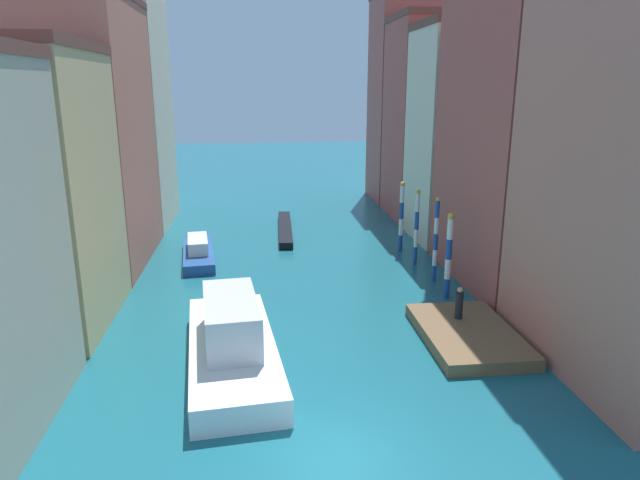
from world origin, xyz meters
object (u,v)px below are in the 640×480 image
mooring_pole_2 (416,227)px  motorboat_0 (198,252)px  mooring_pole_0 (449,255)px  mooring_pole_1 (436,239)px  mooring_pole_3 (401,216)px  gondola_black (285,229)px  vaporetto_white (232,341)px  waterfront_dock (468,335)px  person_on_dock (459,304)px

mooring_pole_2 → motorboat_0: (-14.07, 2.56, -1.95)m
mooring_pole_0 → mooring_pole_1: (0.16, 2.76, 0.15)m
mooring_pole_3 → gondola_black: mooring_pole_3 is taller
mooring_pole_2 → mooring_pole_3: bearing=93.9°
vaporetto_white → waterfront_dock: bearing=5.9°
gondola_black → motorboat_0: (-6.12, -6.70, 0.28)m
mooring_pole_0 → mooring_pole_3: size_ratio=0.97×
waterfront_dock → motorboat_0: (-13.34, 13.91, 0.27)m
waterfront_dock → gondola_black: (-7.22, 20.62, -0.01)m
vaporetto_white → mooring_pole_3: bearing=54.5°
mooring_pole_2 → mooring_pole_1: bearing=-86.5°
mooring_pole_3 → gondola_black: bearing=141.3°
waterfront_dock → mooring_pole_2: (0.73, 11.36, 2.22)m
mooring_pole_2 → vaporetto_white: size_ratio=0.47×
vaporetto_white → motorboat_0: 15.27m
mooring_pole_2 → person_on_dock: bearing=-94.3°
mooring_pole_0 → gondola_black: bearing=117.5°
person_on_dock → mooring_pole_1: (0.95, 6.79, 1.29)m
waterfront_dock → mooring_pole_1: mooring_pole_1 is taller
person_on_dock → mooring_pole_0: 4.27m
motorboat_0 → vaporetto_white: bearing=-79.4°
mooring_pole_1 → vaporetto_white: bearing=-141.5°
mooring_pole_1 → vaporetto_white: size_ratio=0.49×
mooring_pole_0 → mooring_pole_2: (-0.04, 6.09, 0.07)m
person_on_dock → mooring_pole_3: bearing=87.6°
mooring_pole_0 → vaporetto_white: size_ratio=0.46×
vaporetto_white → mooring_pole_2: bearing=47.9°
mooring_pole_1 → vaporetto_white: 14.74m
gondola_black → motorboat_0: bearing=-132.4°
person_on_dock → mooring_pole_1: bearing=82.0°
mooring_pole_3 → motorboat_0: (-13.86, -0.49, -1.96)m
person_on_dock → mooring_pole_3: mooring_pole_3 is taller
waterfront_dock → mooring_pole_2: 11.59m
person_on_dock → mooring_pole_3: size_ratio=0.32×
mooring_pole_0 → person_on_dock: bearing=-101.1°
mooring_pole_2 → motorboat_0: bearing=169.7°
motorboat_0 → mooring_pole_2: bearing=-10.3°
person_on_dock → mooring_pole_0: bearing=78.9°
mooring_pole_1 → mooring_pole_2: bearing=93.5°
mooring_pole_0 → waterfront_dock: bearing=-98.3°
person_on_dock → vaporetto_white: 10.77m
motorboat_0 → waterfront_dock: bearing=-46.2°
mooring_pole_0 → mooring_pole_3: mooring_pole_3 is taller
waterfront_dock → mooring_pole_0: bearing=81.7°
person_on_dock → mooring_pole_3: 13.23m
waterfront_dock → vaporetto_white: (-10.53, -1.09, 0.75)m
mooring_pole_2 → mooring_pole_3: 3.05m
person_on_dock → gondola_black: person_on_dock is taller
person_on_dock → mooring_pole_2: (0.75, 10.12, 1.22)m
person_on_dock → vaporetto_white: size_ratio=0.15×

